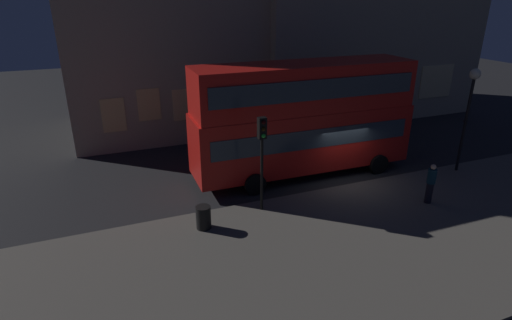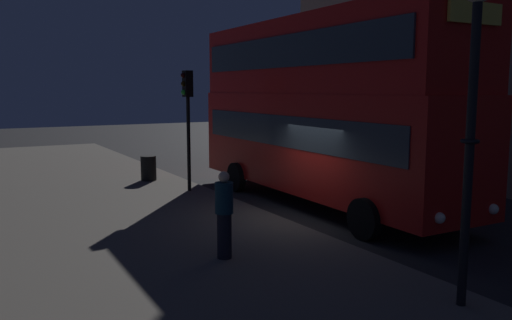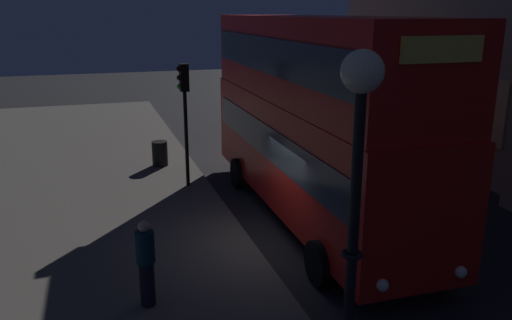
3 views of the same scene
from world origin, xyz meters
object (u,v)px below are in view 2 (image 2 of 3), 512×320
double_decker_bus (320,103)px  street_lamp (475,60)px  traffic_light_near_kerb (188,105)px  litter_bin (149,168)px  pedestrian (224,214)px

double_decker_bus → street_lamp: (7.42, -2.74, 0.83)m
street_lamp → double_decker_bus: bearing=159.7°
double_decker_bus → traffic_light_near_kerb: bearing=-138.1°
traffic_light_near_kerb → litter_bin: traffic_light_near_kerb is taller
double_decker_bus → litter_bin: 7.30m
double_decker_bus → traffic_light_near_kerb: (-3.33, -2.89, -0.11)m
traffic_light_near_kerb → litter_bin: bearing=-170.2°
traffic_light_near_kerb → street_lamp: bearing=-0.8°
pedestrian → litter_bin: bearing=96.8°
double_decker_bus → street_lamp: size_ratio=2.14×
street_lamp → litter_bin: bearing=-177.1°
double_decker_bus → traffic_light_near_kerb: size_ratio=2.76×
traffic_light_near_kerb → pedestrian: size_ratio=2.25×
traffic_light_near_kerb → double_decker_bus: bearing=39.3°
double_decker_bus → litter_bin: size_ratio=12.02×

